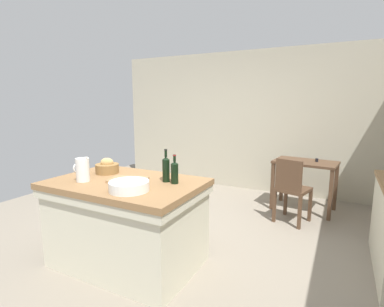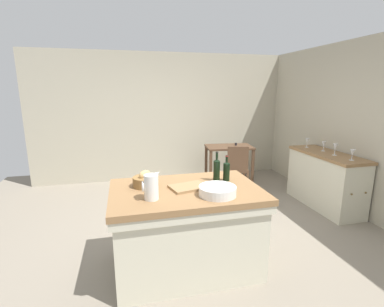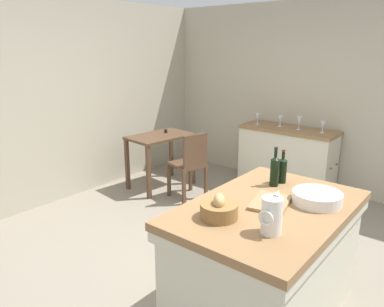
# 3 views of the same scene
# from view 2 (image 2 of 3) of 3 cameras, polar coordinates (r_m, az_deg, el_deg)

# --- Properties ---
(ground_plane) EXTENTS (6.76, 6.76, 0.00)m
(ground_plane) POSITION_cam_2_polar(r_m,az_deg,el_deg) (3.83, 0.60, -16.14)
(ground_plane) COLOR gray
(wall_back) EXTENTS (5.32, 0.12, 2.60)m
(wall_back) POSITION_cam_2_polar(r_m,az_deg,el_deg) (5.93, -5.66, 7.42)
(wall_back) COLOR #B2AA93
(wall_back) RESTS_ON ground
(wall_right) EXTENTS (0.12, 5.20, 2.60)m
(wall_right) POSITION_cam_2_polar(r_m,az_deg,el_deg) (4.75, 32.73, 4.11)
(wall_right) COLOR #B2AA93
(wall_right) RESTS_ON ground
(island_table) EXTENTS (1.51, 1.00, 0.88)m
(island_table) POSITION_cam_2_polar(r_m,az_deg,el_deg) (3.00, -1.22, -14.48)
(island_table) COLOR olive
(island_table) RESTS_ON ground
(side_cabinet) EXTENTS (0.52, 1.36, 0.89)m
(side_cabinet) POSITION_cam_2_polar(r_m,az_deg,el_deg) (4.98, 25.54, -4.88)
(side_cabinet) COLOR olive
(side_cabinet) RESTS_ON ground
(writing_desk) EXTENTS (0.96, 0.66, 0.82)m
(writing_desk) POSITION_cam_2_polar(r_m,az_deg,el_deg) (5.59, 7.57, 0.23)
(writing_desk) COLOR #513826
(writing_desk) RESTS_ON ground
(wooden_chair) EXTENTS (0.49, 0.49, 0.91)m
(wooden_chair) POSITION_cam_2_polar(r_m,az_deg,el_deg) (5.03, 9.09, -2.95)
(wooden_chair) COLOR #513826
(wooden_chair) RESTS_ON ground
(pitcher) EXTENTS (0.17, 0.13, 0.27)m
(pitcher) POSITION_cam_2_polar(r_m,az_deg,el_deg) (2.56, -8.37, -6.75)
(pitcher) COLOR white
(pitcher) RESTS_ON island_table
(wash_bowl) EXTENTS (0.36, 0.36, 0.09)m
(wash_bowl) POSITION_cam_2_polar(r_m,az_deg,el_deg) (2.66, 5.23, -7.60)
(wash_bowl) COLOR white
(wash_bowl) RESTS_ON island_table
(bread_basket) EXTENTS (0.25, 0.25, 0.17)m
(bread_basket) POSITION_cam_2_polar(r_m,az_deg,el_deg) (2.92, -9.57, -5.50)
(bread_basket) COLOR olive
(bread_basket) RESTS_ON island_table
(cutting_board) EXTENTS (0.41, 0.33, 0.02)m
(cutting_board) POSITION_cam_2_polar(r_m,az_deg,el_deg) (2.85, -0.75, -6.86)
(cutting_board) COLOR #99754C
(cutting_board) RESTS_ON island_table
(wine_bottle_dark) EXTENTS (0.07, 0.07, 0.28)m
(wine_bottle_dark) POSITION_cam_2_polar(r_m,az_deg,el_deg) (3.07, 7.06, -3.46)
(wine_bottle_dark) COLOR black
(wine_bottle_dark) RESTS_ON island_table
(wine_bottle_amber) EXTENTS (0.07, 0.07, 0.33)m
(wine_bottle_amber) POSITION_cam_2_polar(r_m,az_deg,el_deg) (3.04, 5.06, -3.22)
(wine_bottle_amber) COLOR black
(wine_bottle_amber) RESTS_ON island_table
(wine_glass_far_left) EXTENTS (0.07, 0.07, 0.16)m
(wine_glass_far_left) POSITION_cam_2_polar(r_m,az_deg,el_deg) (4.52, 29.98, 0.12)
(wine_glass_far_left) COLOR white
(wine_glass_far_left) RESTS_ON side_cabinet
(wine_glass_left) EXTENTS (0.07, 0.07, 0.18)m
(wine_glass_left) POSITION_cam_2_polar(r_m,az_deg,el_deg) (4.74, 27.26, 1.13)
(wine_glass_left) COLOR white
(wine_glass_left) RESTS_ON side_cabinet
(wine_glass_middle) EXTENTS (0.07, 0.07, 0.15)m
(wine_glass_middle) POSITION_cam_2_polar(r_m,az_deg,el_deg) (4.98, 25.34, 1.65)
(wine_glass_middle) COLOR white
(wine_glass_middle) RESTS_ON side_cabinet
(wine_glass_right) EXTENTS (0.07, 0.07, 0.16)m
(wine_glass_right) POSITION_cam_2_polar(r_m,az_deg,el_deg) (5.19, 22.50, 2.36)
(wine_glass_right) COLOR white
(wine_glass_right) RESTS_ON side_cabinet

